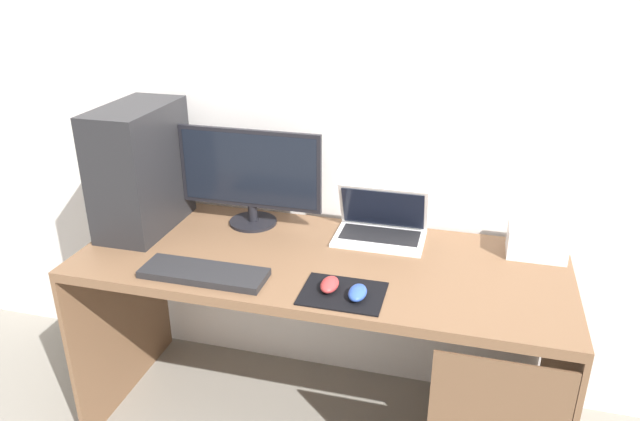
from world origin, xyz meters
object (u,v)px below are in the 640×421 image
Objects in this scene: pc_tower at (140,168)px; mouse_right at (358,293)px; laptop at (381,228)px; projector at (537,241)px; keyboard at (204,273)px; monitor at (250,176)px; mouse_left at (330,285)px.

pc_tower reaches higher than mouse_right.
projector is (0.55, 0.01, 0.01)m from laptop.
pc_tower is 1.44× the size of laptop.
pc_tower is at bearing -171.53° from laptop.
mouse_right reaches higher than keyboard.
pc_tower is 0.98m from mouse_right.
monitor reaches higher than projector.
laptop is (0.90, 0.13, -0.20)m from pc_tower.
mouse_left is (-0.64, -0.43, -0.03)m from projector.
pc_tower is at bearing -162.73° from monitor.
pc_tower reaches higher than laptop.
mouse_left is (0.42, -0.41, -0.18)m from monitor.
pc_tower is 0.41m from monitor.
laptop reaches higher than mouse_right.
keyboard is at bearing -38.54° from pc_tower.
projector is (1.06, 0.02, -0.15)m from monitor.
pc_tower is 0.85× the size of monitor.
mouse_right is (0.90, -0.31, -0.22)m from pc_tower.
projector is 0.48× the size of keyboard.
laptop is (0.51, 0.01, -0.16)m from monitor.
monitor is 2.80× the size of projector.
monitor reaches higher than laptop.
monitor is 1.07m from projector.
keyboard is at bearing -139.32° from laptop.
monitor is at bearing -178.62° from laptop.
mouse_right is (0.09, -0.02, 0.00)m from mouse_left.
laptop reaches higher than mouse_left.
monitor is at bearing 89.20° from keyboard.
laptop is 1.65× the size of projector.
monitor is (0.39, 0.12, -0.03)m from pc_tower.
projector is at bearing 22.69° from keyboard.
monitor reaches higher than mouse_right.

